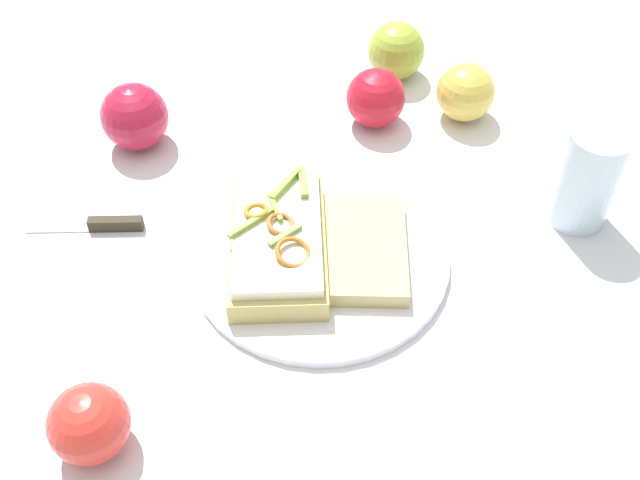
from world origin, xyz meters
name	(u,v)px	position (x,y,z in m)	size (l,w,h in m)	color
ground_plane	(320,260)	(0.00, 0.00, 0.00)	(2.00, 2.00, 0.00)	silver
plate	(320,256)	(0.00, 0.00, 0.01)	(0.27, 0.27, 0.01)	white
sandwich	(278,241)	(0.00, 0.04, 0.03)	(0.19, 0.11, 0.05)	tan
bread_slice_side	(362,246)	(0.00, -0.04, 0.02)	(0.14, 0.09, 0.02)	tan
apple_0	(89,424)	(-0.22, 0.18, 0.03)	(0.07, 0.07, 0.07)	red
apple_1	(376,98)	(0.23, -0.06, 0.04)	(0.07, 0.07, 0.07)	red
apple_2	(396,51)	(0.34, -0.09, 0.04)	(0.08, 0.08, 0.08)	#90A736
apple_3	(466,92)	(0.25, -0.17, 0.04)	(0.07, 0.07, 0.07)	gold
apple_4	(135,117)	(0.18, 0.23, 0.04)	(0.08, 0.08, 0.08)	#AC1B36
drinking_glass	(588,178)	(0.08, -0.28, 0.06)	(0.06, 0.06, 0.12)	silver
knife	(103,225)	(0.03, 0.24, 0.01)	(0.02, 0.13, 0.02)	silver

